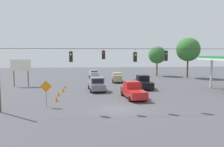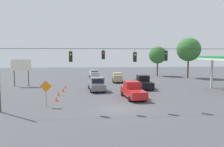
# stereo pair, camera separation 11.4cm
# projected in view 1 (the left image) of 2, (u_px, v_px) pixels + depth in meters

# --- Properties ---
(ground_plane) EXTENTS (140.00, 140.00, 0.00)m
(ground_plane) POSITION_uv_depth(u_px,v_px,m) (119.00, 109.00, 22.49)
(ground_plane) COLOR #47474C
(overhead_signal_span) EXTENTS (23.52, 0.38, 7.12)m
(overhead_signal_span) POSITION_uv_depth(u_px,v_px,m) (120.00, 66.00, 21.98)
(overhead_signal_span) COLOR #4C473D
(overhead_signal_span) RESTS_ON ground_plane
(pickup_truck_grey_withflow_mid) EXTENTS (2.69, 5.70, 2.12)m
(pickup_truck_grey_withflow_mid) POSITION_uv_depth(u_px,v_px,m) (97.00, 84.00, 33.49)
(pickup_truck_grey_withflow_mid) COLOR slate
(pickup_truck_grey_withflow_mid) RESTS_ON ground_plane
(pickup_truck_red_crossing_near) EXTENTS (2.61, 5.77, 2.12)m
(pickup_truck_red_crossing_near) POSITION_uv_depth(u_px,v_px,m) (133.00, 91.00, 27.86)
(pickup_truck_red_crossing_near) COLOR red
(pickup_truck_red_crossing_near) RESTS_ON ground_plane
(sedan_tan_oncoming_deep) EXTENTS (2.21, 4.70, 1.88)m
(sedan_tan_oncoming_deep) POSITION_uv_depth(u_px,v_px,m) (117.00, 77.00, 43.72)
(sedan_tan_oncoming_deep) COLOR tan
(sedan_tan_oncoming_deep) RESTS_ON ground_plane
(pickup_truck_black_oncoming_far) EXTENTS (2.27, 5.16, 2.12)m
(pickup_truck_black_oncoming_far) POSITION_uv_depth(u_px,v_px,m) (143.00, 83.00, 35.65)
(pickup_truck_black_oncoming_far) COLOR black
(pickup_truck_black_oncoming_far) RESTS_ON ground_plane
(sedan_silver_withflow_deep) EXTENTS (2.38, 4.31, 1.86)m
(sedan_silver_withflow_deep) POSITION_uv_depth(u_px,v_px,m) (94.00, 74.00, 51.16)
(sedan_silver_withflow_deep) COLOR #A8AAB2
(sedan_silver_withflow_deep) RESTS_ON ground_plane
(traffic_cone_nearest) EXTENTS (0.37, 0.37, 0.63)m
(traffic_cone_nearest) POSITION_uv_depth(u_px,v_px,m) (56.00, 99.00, 26.03)
(traffic_cone_nearest) COLOR orange
(traffic_cone_nearest) RESTS_ON ground_plane
(traffic_cone_second) EXTENTS (0.37, 0.37, 0.63)m
(traffic_cone_second) POSITION_uv_depth(u_px,v_px,m) (58.00, 94.00, 29.41)
(traffic_cone_second) COLOR orange
(traffic_cone_second) RESTS_ON ground_plane
(traffic_cone_third) EXTENTS (0.37, 0.37, 0.63)m
(traffic_cone_third) POSITION_uv_depth(u_px,v_px,m) (63.00, 90.00, 32.61)
(traffic_cone_third) COLOR orange
(traffic_cone_third) RESTS_ON ground_plane
(traffic_cone_fourth) EXTENTS (0.37, 0.37, 0.63)m
(traffic_cone_fourth) POSITION_uv_depth(u_px,v_px,m) (65.00, 86.00, 35.98)
(traffic_cone_fourth) COLOR orange
(traffic_cone_fourth) RESTS_ON ground_plane
(roadside_billboard) EXTENTS (3.41, 0.16, 4.68)m
(roadside_billboard) POSITION_uv_depth(u_px,v_px,m) (21.00, 67.00, 37.82)
(roadside_billboard) COLOR #4C473D
(roadside_billboard) RESTS_ON ground_plane
(work_zone_sign) EXTENTS (1.27, 0.06, 2.84)m
(work_zone_sign) POSITION_uv_depth(u_px,v_px,m) (46.00, 88.00, 23.23)
(work_zone_sign) COLOR slate
(work_zone_sign) RESTS_ON ground_plane
(tree_horizon_left) EXTENTS (5.53, 5.53, 9.45)m
(tree_horizon_left) POSITION_uv_depth(u_px,v_px,m) (188.00, 50.00, 51.12)
(tree_horizon_left) COLOR #4C3823
(tree_horizon_left) RESTS_ON ground_plane
(tree_horizon_right) EXTENTS (4.45, 4.45, 7.61)m
(tree_horizon_right) POSITION_uv_depth(u_px,v_px,m) (157.00, 55.00, 55.95)
(tree_horizon_right) COLOR brown
(tree_horizon_right) RESTS_ON ground_plane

